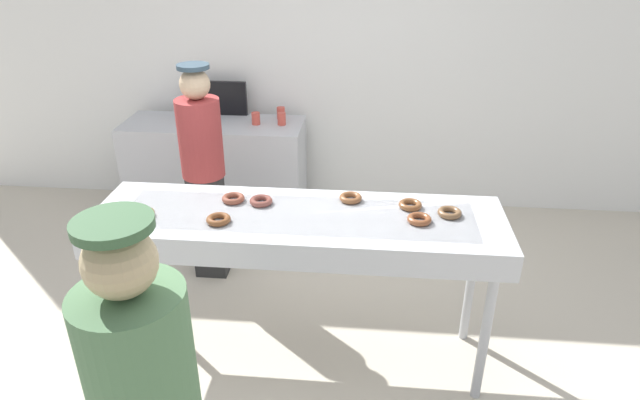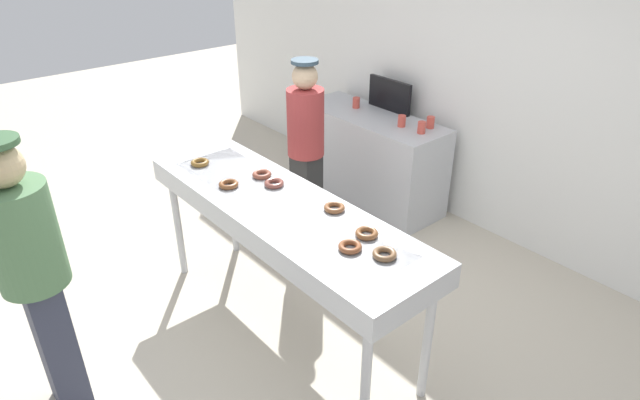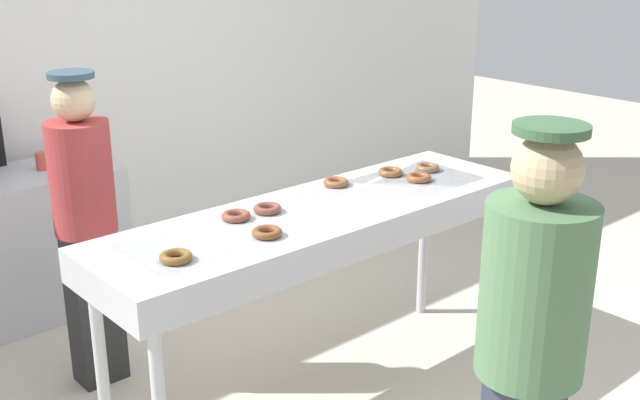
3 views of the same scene
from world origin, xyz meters
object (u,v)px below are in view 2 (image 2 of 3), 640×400
(chocolate_donut_5, at_px, (367,233))
(paper_cup_3, at_px, (422,127))
(chocolate_donut_6, at_px, (274,183))
(chocolate_donut_7, at_px, (385,254))
(menu_display, at_px, (390,95))
(paper_cup_0, at_px, (402,121))
(paper_cup_1, at_px, (356,103))
(chocolate_donut_4, at_px, (229,184))
(chocolate_donut_2, at_px, (200,163))
(fryer_conveyor, at_px, (281,215))
(prep_counter, at_px, (369,158))
(customer_waiting, at_px, (32,267))
(chocolate_donut_0, at_px, (262,174))
(worker_baker, at_px, (306,147))
(chocolate_donut_1, at_px, (334,208))
(chocolate_donut_3, at_px, (350,247))
(paper_cup_2, at_px, (430,122))

(chocolate_donut_5, distance_m, paper_cup_3, 1.98)
(chocolate_donut_6, xyz_separation_m, paper_cup_3, (-0.15, 1.73, -0.07))
(chocolate_donut_7, height_order, menu_display, menu_display)
(paper_cup_0, xyz_separation_m, paper_cup_1, (-0.65, 0.05, 0.00))
(chocolate_donut_4, bearing_deg, paper_cup_1, 112.76)
(chocolate_donut_4, bearing_deg, menu_display, 104.80)
(chocolate_donut_2, bearing_deg, fryer_conveyor, 6.82)
(chocolate_donut_6, relative_size, prep_counter, 0.08)
(chocolate_donut_7, relative_size, prep_counter, 0.08)
(chocolate_donut_4, xyz_separation_m, customer_waiting, (0.10, -1.28, -0.03))
(customer_waiting, bearing_deg, chocolate_donut_5, 55.23)
(fryer_conveyor, height_order, chocolate_donut_0, chocolate_donut_0)
(worker_baker, bearing_deg, paper_cup_1, -50.06)
(chocolate_donut_5, xyz_separation_m, paper_cup_3, (-1.01, 1.70, -0.07))
(fryer_conveyor, xyz_separation_m, chocolate_donut_1, (0.29, 0.20, 0.10))
(chocolate_donut_3, relative_size, chocolate_donut_7, 1.00)
(chocolate_donut_3, distance_m, prep_counter, 2.57)
(chocolate_donut_3, height_order, chocolate_donut_6, same)
(fryer_conveyor, bearing_deg, chocolate_donut_5, 12.86)
(worker_baker, bearing_deg, chocolate_donut_7, 170.17)
(chocolate_donut_0, relative_size, customer_waiting, 0.08)
(chocolate_donut_2, height_order, prep_counter, chocolate_donut_2)
(chocolate_donut_2, height_order, chocolate_donut_3, same)
(chocolate_donut_0, height_order, paper_cup_1, chocolate_donut_0)
(prep_counter, height_order, menu_display, menu_display)
(chocolate_donut_7, distance_m, paper_cup_0, 2.29)
(chocolate_donut_6, height_order, customer_waiting, customer_waiting)
(fryer_conveyor, relative_size, chocolate_donut_0, 17.34)
(menu_display, bearing_deg, chocolate_donut_3, -51.59)
(paper_cup_3, bearing_deg, prep_counter, -179.33)
(chocolate_donut_3, distance_m, paper_cup_2, 2.30)
(paper_cup_1, xyz_separation_m, paper_cup_3, (0.88, -0.04, 0.00))
(chocolate_donut_0, height_order, chocolate_donut_2, same)
(chocolate_donut_4, xyz_separation_m, chocolate_donut_5, (1.05, 0.27, 0.00))
(fryer_conveyor, height_order, chocolate_donut_4, chocolate_donut_4)
(worker_baker, height_order, customer_waiting, customer_waiting)
(chocolate_donut_5, height_order, paper_cup_2, chocolate_donut_5)
(chocolate_donut_3, height_order, paper_cup_1, chocolate_donut_3)
(chocolate_donut_4, height_order, paper_cup_1, chocolate_donut_4)
(chocolate_donut_2, bearing_deg, prep_counter, 94.32)
(chocolate_donut_7, xyz_separation_m, paper_cup_3, (-1.23, 1.78, -0.07))
(chocolate_donut_4, distance_m, paper_cup_2, 2.14)
(chocolate_donut_3, relative_size, paper_cup_3, 1.26)
(chocolate_donut_7, distance_m, menu_display, 2.73)
(chocolate_donut_3, distance_m, customer_waiting, 1.70)
(worker_baker, xyz_separation_m, paper_cup_3, (0.42, 0.99, 0.05))
(paper_cup_0, xyz_separation_m, paper_cup_3, (0.23, 0.01, 0.00))
(menu_display, bearing_deg, chocolate_donut_6, -68.59)
(customer_waiting, bearing_deg, menu_display, 97.78)
(worker_baker, distance_m, paper_cup_0, 1.00)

